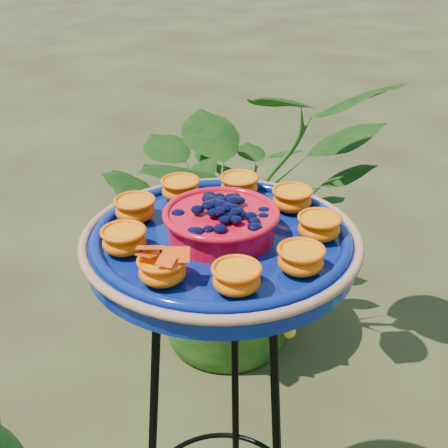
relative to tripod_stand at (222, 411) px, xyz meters
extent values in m
torus|color=black|center=(0.00, 0.00, 0.30)|extent=(0.28, 0.28, 0.01)
cylinder|color=black|center=(-0.03, 0.12, -0.09)|extent=(0.03, 0.08, 0.78)
cylinder|color=navy|center=(0.00, 0.00, 0.33)|extent=(0.49, 0.49, 0.04)
torus|color=#A8704C|center=(0.00, 0.00, 0.35)|extent=(0.42, 0.42, 0.01)
torus|color=navy|center=(0.00, 0.00, 0.35)|extent=(0.38, 0.38, 0.02)
cylinder|color=red|center=(0.00, 0.00, 0.37)|extent=(0.19, 0.19, 0.04)
torus|color=red|center=(0.00, 0.00, 0.39)|extent=(0.17, 0.17, 0.01)
ellipsoid|color=black|center=(0.00, 0.00, 0.39)|extent=(0.14, 0.14, 0.03)
ellipsoid|color=orange|center=(0.13, 0.06, 0.36)|extent=(0.06, 0.06, 0.03)
cylinder|color=#FF9705|center=(0.13, 0.06, 0.38)|extent=(0.06, 0.06, 0.01)
ellipsoid|color=orange|center=(0.06, 0.13, 0.36)|extent=(0.06, 0.06, 0.03)
cylinder|color=#FF9705|center=(0.06, 0.13, 0.38)|extent=(0.06, 0.06, 0.01)
ellipsoid|color=orange|center=(-0.04, 0.14, 0.36)|extent=(0.06, 0.06, 0.03)
cylinder|color=#FF9705|center=(-0.04, 0.14, 0.38)|extent=(0.06, 0.06, 0.01)
ellipsoid|color=orange|center=(-0.12, 0.08, 0.36)|extent=(0.06, 0.06, 0.03)
cylinder|color=#FF9705|center=(-0.12, 0.08, 0.38)|extent=(0.06, 0.06, 0.01)
ellipsoid|color=orange|center=(-0.14, -0.01, 0.36)|extent=(0.06, 0.06, 0.03)
cylinder|color=#FF9705|center=(-0.14, -0.01, 0.38)|extent=(0.06, 0.06, 0.01)
ellipsoid|color=orange|center=(-0.10, -0.10, 0.36)|extent=(0.06, 0.06, 0.03)
cylinder|color=#FF9705|center=(-0.10, -0.10, 0.38)|extent=(0.06, 0.06, 0.01)
ellipsoid|color=orange|center=(-0.01, -0.14, 0.36)|extent=(0.06, 0.06, 0.03)
cylinder|color=#FF9705|center=(-0.01, -0.14, 0.38)|extent=(0.06, 0.06, 0.01)
ellipsoid|color=orange|center=(0.08, -0.12, 0.36)|extent=(0.06, 0.06, 0.03)
cylinder|color=#FF9705|center=(0.08, -0.12, 0.38)|extent=(0.06, 0.06, 0.01)
ellipsoid|color=orange|center=(0.14, -0.04, 0.36)|extent=(0.06, 0.06, 0.03)
cylinder|color=#FF9705|center=(0.14, -0.04, 0.38)|extent=(0.06, 0.06, 0.01)
cylinder|color=black|center=(-0.01, -0.14, 0.39)|extent=(0.02, 0.02, 0.00)
cube|color=#FF5A05|center=(-0.03, -0.14, 0.39)|extent=(0.04, 0.04, 0.01)
cube|color=#FF5A05|center=(0.01, -0.14, 0.39)|extent=(0.04, 0.04, 0.01)
imported|color=#144312|center=(-0.35, 0.76, -0.04)|extent=(1.05, 1.05, 0.89)
camera|label=1|loc=(0.38, -0.71, 0.80)|focal=50.00mm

